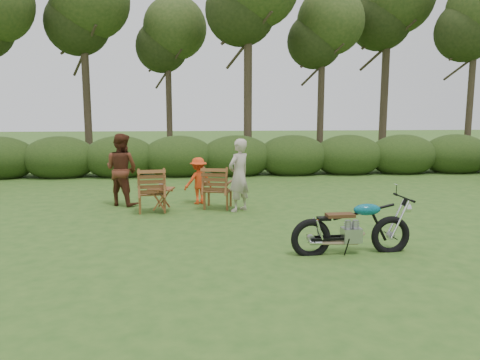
{
  "coord_description": "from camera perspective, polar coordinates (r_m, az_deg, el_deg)",
  "views": [
    {
      "loc": [
        -1.24,
        -7.22,
        2.35
      ],
      "look_at": [
        -0.46,
        2.03,
        0.9
      ],
      "focal_mm": 35.0,
      "sensor_mm": 36.0,
      "label": 1
    }
  ],
  "objects": [
    {
      "name": "cup",
      "position": [
        10.62,
        -9.51,
        -0.68
      ],
      "size": [
        0.17,
        0.17,
        0.1
      ],
      "primitive_type": "imported",
      "rotation": [
        0.0,
        0.0,
        0.38
      ],
      "color": "beige",
      "rests_on": "side_table"
    },
    {
      "name": "side_table",
      "position": [
        10.67,
        -9.55,
        -2.44
      ],
      "size": [
        0.63,
        0.57,
        0.56
      ],
      "primitive_type": null,
      "rotation": [
        0.0,
        0.0,
        -0.24
      ],
      "color": "brown",
      "rests_on": "ground"
    },
    {
      "name": "motorcycle",
      "position": [
        7.9,
        13.32,
        -8.66
      ],
      "size": [
        1.92,
        0.81,
        1.08
      ],
      "primitive_type": null,
      "rotation": [
        0.0,
        0.0,
        0.05
      ],
      "color": "#0D98B0",
      "rests_on": "ground"
    },
    {
      "name": "lawn_chair_right",
      "position": [
        11.04,
        -2.72,
        -3.42
      ],
      "size": [
        0.82,
        0.82,
        0.99
      ],
      "primitive_type": null,
      "rotation": [
        0.0,
        0.0,
        2.9
      ],
      "color": "brown",
      "rests_on": "ground"
    },
    {
      "name": "tree_line",
      "position": [
        17.1,
        1.07,
        13.77
      ],
      "size": [
        22.52,
        11.62,
        8.14
      ],
      "color": "#33291C",
      "rests_on": "ground"
    },
    {
      "name": "adult_a",
      "position": [
        10.72,
        -0.14,
        -3.79
      ],
      "size": [
        0.71,
        0.7,
        1.65
      ],
      "primitive_type": "imported",
      "rotation": [
        0.0,
        0.0,
        3.9
      ],
      "color": "#B9A898",
      "rests_on": "ground"
    },
    {
      "name": "child",
      "position": [
        11.56,
        -5.05,
        -2.89
      ],
      "size": [
        0.85,
        0.72,
        1.14
      ],
      "primitive_type": "imported",
      "rotation": [
        0.0,
        0.0,
        3.64
      ],
      "color": "#E44015",
      "rests_on": "ground"
    },
    {
      "name": "lawn_chair_left",
      "position": [
        10.84,
        -10.63,
        -3.79
      ],
      "size": [
        0.77,
        0.77,
        1.01
      ],
      "primitive_type": null,
      "rotation": [
        0.0,
        0.0,
        3.26
      ],
      "color": "brown",
      "rests_on": "ground"
    },
    {
      "name": "ground",
      "position": [
        7.69,
        4.77,
        -8.94
      ],
      "size": [
        80.0,
        80.0,
        0.0
      ],
      "primitive_type": "plane",
      "color": "#2A511B",
      "rests_on": "ground"
    },
    {
      "name": "adult_b",
      "position": [
        11.72,
        -14.08,
        -2.96
      ],
      "size": [
        1.05,
        0.97,
        1.73
      ],
      "primitive_type": "imported",
      "rotation": [
        0.0,
        0.0,
        2.65
      ],
      "color": "#542718",
      "rests_on": "ground"
    }
  ]
}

